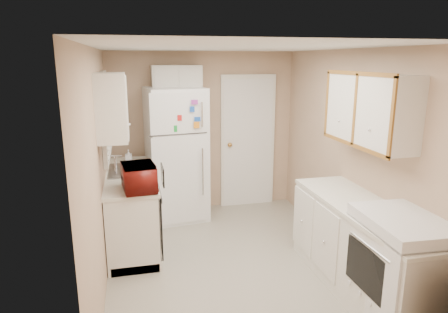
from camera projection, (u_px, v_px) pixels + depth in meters
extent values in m
plane|color=#B1AB9C|center=(234.00, 264.00, 4.57)|extent=(3.80, 3.80, 0.00)
plane|color=white|center=(235.00, 47.00, 4.00)|extent=(3.80, 3.80, 0.00)
plane|color=tan|center=(99.00, 171.00, 3.98)|extent=(3.80, 3.80, 0.00)
plane|color=tan|center=(352.00, 156.00, 4.60)|extent=(3.80, 3.80, 0.00)
plane|color=tan|center=(203.00, 132.00, 6.08)|extent=(2.80, 2.80, 0.00)
plane|color=tan|center=(311.00, 238.00, 2.49)|extent=(2.80, 2.80, 0.00)
cube|color=silver|center=(133.00, 207.00, 5.07)|extent=(0.60, 1.80, 0.90)
cube|color=black|center=(159.00, 220.00, 4.56)|extent=(0.03, 0.58, 0.72)
cube|color=gray|center=(131.00, 173.00, 5.12)|extent=(0.54, 0.74, 0.16)
imported|color=maroon|center=(139.00, 176.00, 4.31)|extent=(0.53, 0.34, 0.33)
imported|color=silver|center=(129.00, 156.00, 5.44)|extent=(0.09, 0.09, 0.19)
cube|color=silver|center=(106.00, 116.00, 4.88)|extent=(0.10, 0.98, 1.08)
cube|color=silver|center=(111.00, 108.00, 4.08)|extent=(0.30, 0.45, 0.70)
cube|color=white|center=(176.00, 154.00, 5.75)|extent=(0.87, 0.85, 1.90)
cube|color=silver|center=(177.00, 80.00, 5.66)|extent=(0.70, 0.30, 0.40)
cube|color=white|center=(248.00, 142.00, 6.24)|extent=(0.86, 0.06, 2.08)
cube|color=silver|center=(362.00, 249.00, 3.95)|extent=(0.60, 2.00, 0.90)
cube|color=white|center=(403.00, 271.00, 3.43)|extent=(0.72, 0.87, 1.02)
cube|color=silver|center=(370.00, 109.00, 3.95)|extent=(0.30, 1.20, 0.70)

